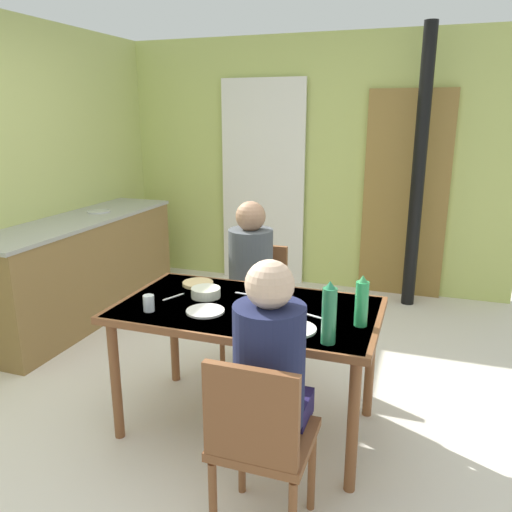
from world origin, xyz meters
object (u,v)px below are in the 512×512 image
(dining_table, at_px, (247,319))
(person_near_diner, at_px, (270,360))
(kitchen_counter, at_px, (81,268))
(chair_near_diner, at_px, (259,439))
(water_bottle_green_far, at_px, (329,314))
(serving_bowl_center, at_px, (206,292))
(water_bottle_green_near, at_px, (362,302))
(person_far_diner, at_px, (250,266))
(chair_far_diner, at_px, (257,299))

(dining_table, bearing_deg, person_near_diner, -62.24)
(kitchen_counter, bearing_deg, chair_near_diner, -38.90)
(person_near_diner, xyz_separation_m, water_bottle_green_far, (0.18, 0.32, 0.11))
(serving_bowl_center, bearing_deg, water_bottle_green_near, -7.88)
(person_far_diner, distance_m, water_bottle_green_near, 1.08)
(dining_table, xyz_separation_m, water_bottle_green_far, (0.51, -0.31, 0.22))
(kitchen_counter, xyz_separation_m, person_far_diner, (1.77, -0.47, 0.33))
(kitchen_counter, distance_m, dining_table, 2.27)
(person_near_diner, relative_size, water_bottle_green_near, 2.91)
(person_far_diner, distance_m, water_bottle_green_far, 1.18)
(chair_far_diner, bearing_deg, water_bottle_green_near, 135.47)
(chair_far_diner, height_order, water_bottle_green_near, water_bottle_green_near)
(kitchen_counter, height_order, chair_far_diner, kitchen_counter)
(dining_table, height_order, water_bottle_green_near, water_bottle_green_near)
(chair_near_diner, xyz_separation_m, person_near_diner, (-0.00, 0.14, 0.28))
(dining_table, xyz_separation_m, chair_far_diner, (-0.21, 0.76, -0.17))
(dining_table, relative_size, water_bottle_green_far, 4.76)
(kitchen_counter, relative_size, person_far_diner, 2.83)
(water_bottle_green_far, bearing_deg, serving_bowl_center, 154.42)
(chair_near_diner, relative_size, water_bottle_green_far, 2.87)
(dining_table, relative_size, person_near_diner, 1.87)
(kitchen_counter, xyz_separation_m, dining_table, (1.97, -1.10, 0.22))
(person_far_diner, bearing_deg, kitchen_counter, -14.93)
(dining_table, bearing_deg, chair_far_diner, 105.12)
(chair_far_diner, xyz_separation_m, person_near_diner, (0.53, -1.39, 0.28))
(chair_far_diner, distance_m, person_near_diner, 1.51)
(water_bottle_green_far, bearing_deg, chair_far_diner, 123.80)
(chair_far_diner, height_order, person_near_diner, person_near_diner)
(water_bottle_green_far, relative_size, serving_bowl_center, 1.78)
(kitchen_counter, relative_size, serving_bowl_center, 12.84)
(person_far_diner, height_order, water_bottle_green_near, person_far_diner)
(person_near_diner, height_order, water_bottle_green_far, person_near_diner)
(chair_far_diner, bearing_deg, person_near_diner, 111.09)
(person_far_diner, bearing_deg, water_bottle_green_near, 140.67)
(kitchen_counter, bearing_deg, person_near_diner, -36.79)
(kitchen_counter, distance_m, water_bottle_green_near, 2.87)
(kitchen_counter, bearing_deg, serving_bowl_center, -31.21)
(kitchen_counter, height_order, water_bottle_green_near, water_bottle_green_near)
(water_bottle_green_far, bearing_deg, person_near_diner, -119.73)
(water_bottle_green_near, bearing_deg, person_near_diner, -117.40)
(dining_table, height_order, chair_near_diner, chair_near_diner)
(water_bottle_green_near, bearing_deg, chair_near_diner, -112.70)
(kitchen_counter, distance_m, person_far_diner, 1.86)
(water_bottle_green_near, distance_m, serving_bowl_center, 0.92)
(kitchen_counter, xyz_separation_m, water_bottle_green_near, (2.60, -1.15, 0.42))
(dining_table, height_order, water_bottle_green_far, water_bottle_green_far)
(kitchen_counter, xyz_separation_m, chair_far_diner, (1.77, -0.33, 0.05))
(dining_table, distance_m, water_bottle_green_near, 0.66)
(chair_near_diner, bearing_deg, serving_bowl_center, 126.17)
(chair_near_diner, relative_size, serving_bowl_center, 5.12)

